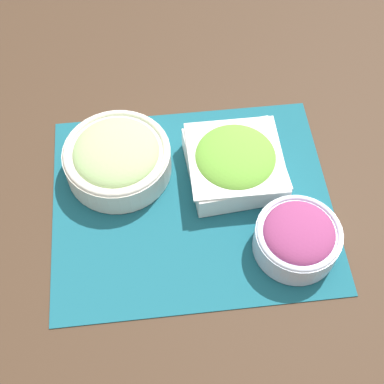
% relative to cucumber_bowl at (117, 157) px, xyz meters
% --- Properties ---
extents(ground_plane, '(3.00, 3.00, 0.00)m').
position_rel_cucumber_bowl_xyz_m(ground_plane, '(-0.12, 0.08, -0.04)').
color(ground_plane, '#422D1E').
extents(placemat, '(0.48, 0.40, 0.00)m').
position_rel_cucumber_bowl_xyz_m(placemat, '(-0.12, 0.08, -0.04)').
color(placemat, '#195B6B').
rests_on(placemat, ground_plane).
extents(cucumber_bowl, '(0.19, 0.19, 0.07)m').
position_rel_cucumber_bowl_xyz_m(cucumber_bowl, '(0.00, 0.00, 0.00)').
color(cucumber_bowl, silver).
rests_on(cucumber_bowl, placemat).
extents(onion_bowl, '(0.14, 0.14, 0.07)m').
position_rel_cucumber_bowl_xyz_m(onion_bowl, '(-0.28, 0.19, -0.00)').
color(onion_bowl, silver).
rests_on(onion_bowl, placemat).
extents(lettuce_bowl, '(0.17, 0.17, 0.07)m').
position_rel_cucumber_bowl_xyz_m(lettuce_bowl, '(-0.20, 0.03, -0.00)').
color(lettuce_bowl, white).
rests_on(lettuce_bowl, placemat).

